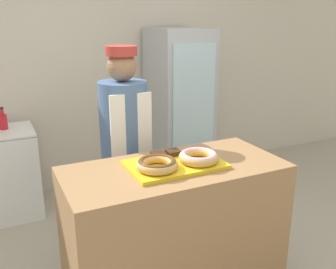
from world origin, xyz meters
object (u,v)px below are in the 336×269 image
(bottle_red, at_px, (3,121))
(brownie_back_right, at_px, (173,152))
(brownie_back_left, at_px, (159,155))
(baker_person, at_px, (125,150))
(serving_tray, at_px, (175,165))
(donut_light_glaze, at_px, (199,157))
(donut_chocolate_glaze, at_px, (157,164))
(beverage_fridge, at_px, (179,108))

(bottle_red, bearing_deg, brownie_back_right, -59.81)
(brownie_back_left, height_order, brownie_back_right, same)
(brownie_back_right, relative_size, bottle_red, 0.41)
(baker_person, xyz_separation_m, bottle_red, (-0.81, 1.12, 0.05))
(serving_tray, distance_m, donut_light_glaze, 0.16)
(donut_light_glaze, xyz_separation_m, baker_person, (-0.24, 0.71, -0.15))
(donut_chocolate_glaze, height_order, bottle_red, bottle_red)
(brownie_back_left, xyz_separation_m, beverage_fridge, (0.97, 1.60, -0.13))
(donut_light_glaze, relative_size, brownie_back_right, 2.92)
(serving_tray, height_order, donut_light_glaze, donut_light_glaze)
(brownie_back_left, distance_m, beverage_fridge, 1.87)
(beverage_fridge, height_order, bottle_red, beverage_fridge)
(brownie_back_right, height_order, beverage_fridge, beverage_fridge)
(baker_person, height_order, beverage_fridge, beverage_fridge)
(serving_tray, relative_size, brownie_back_left, 6.79)
(brownie_back_right, bearing_deg, bottle_red, 120.19)
(donut_chocolate_glaze, height_order, brownie_back_right, donut_chocolate_glaze)
(donut_chocolate_glaze, relative_size, donut_light_glaze, 1.00)
(brownie_back_right, bearing_deg, baker_person, 105.84)
(donut_light_glaze, bearing_deg, brownie_back_right, 116.64)
(donut_light_glaze, xyz_separation_m, brownie_back_right, (-0.09, 0.18, -0.02))
(brownie_back_right, height_order, baker_person, baker_person)
(serving_tray, height_order, baker_person, baker_person)
(baker_person, bearing_deg, bottle_red, 125.83)
(serving_tray, height_order, bottle_red, bottle_red)
(donut_chocolate_glaze, xyz_separation_m, bottle_red, (-0.77, 1.83, -0.09))
(donut_light_glaze, height_order, bottle_red, bottle_red)
(donut_chocolate_glaze, relative_size, bottle_red, 1.19)
(serving_tray, distance_m, brownie_back_right, 0.15)
(baker_person, bearing_deg, beverage_fridge, 46.33)
(donut_light_glaze, height_order, brownie_back_left, donut_light_glaze)
(serving_tray, relative_size, bottle_red, 2.77)
(baker_person, relative_size, beverage_fridge, 0.95)
(donut_light_glaze, height_order, brownie_back_right, donut_light_glaze)
(brownie_back_left, xyz_separation_m, baker_person, (-0.05, 0.53, -0.13))
(baker_person, bearing_deg, brownie_back_right, -74.16)
(brownie_back_right, relative_size, beverage_fridge, 0.05)
(donut_chocolate_glaze, bearing_deg, baker_person, 86.49)
(donut_chocolate_glaze, distance_m, bottle_red, 1.99)
(donut_light_glaze, bearing_deg, beverage_fridge, 66.30)
(baker_person, bearing_deg, brownie_back_left, -84.93)
(brownie_back_left, relative_size, baker_person, 0.05)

